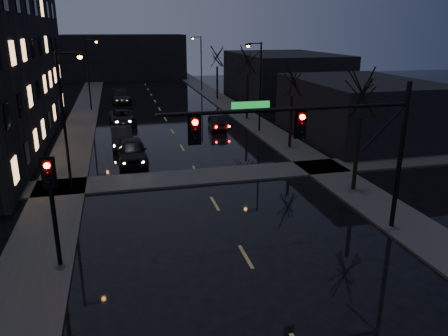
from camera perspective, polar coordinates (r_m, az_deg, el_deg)
sidewalk_left at (r=43.79m, az=-18.38°, el=4.90°), size 3.00×140.00×0.12m
sidewalk_right at (r=45.61m, az=3.48°, el=6.27°), size 3.00×140.00×0.12m
sidewalk_cross at (r=28.13m, az=-3.22°, el=-1.13°), size 40.00×3.00×0.12m
commercial_right_near at (r=39.87m, az=17.20°, el=7.40°), size 10.00×14.00×5.00m
commercial_right_far at (r=60.10m, az=7.73°, el=11.78°), size 12.00×18.00×6.00m
far_block at (r=85.84m, az=-12.93°, el=13.96°), size 22.00×10.00×8.00m
signal_mast at (r=19.26m, az=13.31°, el=4.37°), size 11.11×0.41×7.00m
signal_pole_left at (r=17.98m, az=-21.59°, el=-3.59°), size 0.35×0.41×4.53m
tree_near at (r=25.54m, az=17.73°, el=10.32°), size 3.52×3.52×8.08m
tree_mid_a at (r=34.47m, az=9.00°, el=12.03°), size 3.30×3.30×7.58m
tree_mid_b at (r=45.69m, az=3.13°, el=14.59°), size 3.74×3.74×8.59m
tree_far at (r=59.24m, az=-0.91°, el=14.82°), size 3.43×3.43×7.88m
streetlight_l_near at (r=26.19m, az=-19.84°, el=7.08°), size 1.53×0.28×8.00m
streetlight_l_far at (r=52.92m, az=-17.15°, el=12.30°), size 1.53×0.28×8.00m
streetlight_r_mid at (r=39.89m, az=4.48°, el=11.44°), size 1.53×0.28×8.00m
streetlight_r_far at (r=66.97m, az=-3.19°, el=14.05°), size 1.53×0.28×8.00m
oncoming_car_a at (r=31.71m, az=-11.95°, el=2.21°), size 2.11×5.06×1.71m
oncoming_car_b at (r=36.35m, az=-13.17°, el=3.98°), size 1.68×4.72×1.55m
oncoming_car_c at (r=44.88m, az=-13.09°, el=6.49°), size 2.76×5.25×1.41m
oncoming_car_d at (r=58.22m, az=-13.26°, el=9.11°), size 2.59×5.69×1.62m
lead_car at (r=41.53m, az=-0.88°, el=6.04°), size 1.92×4.34×1.38m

